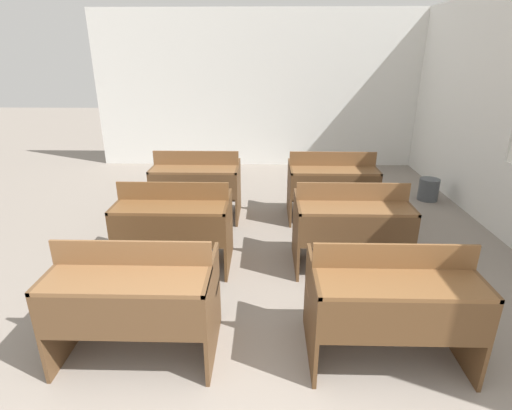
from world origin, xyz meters
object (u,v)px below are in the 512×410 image
object	(u,v)px
bench_front_left	(135,297)
bench_second_left	(174,223)
bench_second_right	(351,224)
bench_third_right	(331,184)
bench_third_left	(197,183)
wastepaper_bin	(429,189)
bench_front_right	(391,301)

from	to	relation	value
bench_front_left	bench_second_left	xyz separation A→B (m)	(-0.00, 1.32, 0.00)
bench_second_right	bench_third_right	bearing A→B (deg)	89.97
bench_front_left	bench_second_right	size ratio (longest dim) A/B	1.00
bench_front_left	bench_third_right	size ratio (longest dim) A/B	1.00
bench_second_left	bench_third_left	distance (m)	1.34
bench_third_left	wastepaper_bin	size ratio (longest dim) A/B	3.38
bench_front_right	bench_third_left	distance (m)	3.22
bench_second_left	bench_third_right	size ratio (longest dim) A/B	1.00
wastepaper_bin	bench_front_right	bearing A→B (deg)	-115.04
bench_second_left	wastepaper_bin	xyz separation A→B (m)	(3.43, 2.11, -0.32)
bench_front_right	bench_second_right	xyz separation A→B (m)	(-0.02, 1.35, 0.00)
bench_third_left	bench_second_left	bearing A→B (deg)	-90.51
bench_third_left	wastepaper_bin	bearing A→B (deg)	12.73
bench_front_left	bench_second_left	size ratio (longest dim) A/B	1.00
bench_second_right	wastepaper_bin	xyz separation A→B (m)	(1.62, 2.08, -0.32)
bench_front_left	bench_third_left	bearing A→B (deg)	89.78
bench_front_left	wastepaper_bin	xyz separation A→B (m)	(3.43, 3.43, -0.32)
bench_front_right	bench_third_left	size ratio (longest dim) A/B	1.00
bench_third_left	wastepaper_bin	world-z (taller)	bench_third_left
bench_front_right	bench_third_right	xyz separation A→B (m)	(-0.02, 2.66, 0.00)
bench_second_right	wastepaper_bin	world-z (taller)	bench_second_right
bench_third_left	bench_third_right	world-z (taller)	same
bench_front_left	wastepaper_bin	distance (m)	4.86
wastepaper_bin	bench_third_right	bearing A→B (deg)	-154.48
bench_third_right	wastepaper_bin	world-z (taller)	bench_third_right
bench_front_left	bench_second_right	bearing A→B (deg)	36.63
bench_second_left	bench_second_right	distance (m)	1.81
bench_front_left	bench_third_right	world-z (taller)	same
bench_second_right	bench_third_right	size ratio (longest dim) A/B	1.00
bench_second_left	bench_third_left	xyz separation A→B (m)	(0.01, 1.34, 0.00)
bench_front_left	bench_second_left	bearing A→B (deg)	90.08
bench_front_left	bench_third_right	xyz separation A→B (m)	(1.81, 2.66, 0.00)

